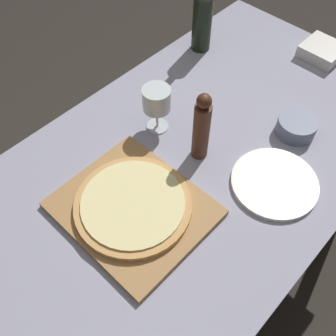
{
  "coord_description": "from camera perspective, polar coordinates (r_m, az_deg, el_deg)",
  "views": [
    {
      "loc": [
        0.45,
        -0.56,
        1.71
      ],
      "look_at": [
        -0.0,
        -0.09,
        0.83
      ],
      "focal_mm": 42.0,
      "sensor_mm": 36.0,
      "label": 1
    }
  ],
  "objects": [
    {
      "name": "dinner_plate",
      "position": [
        1.17,
        15.18,
        -2.11
      ],
      "size": [
        0.25,
        0.25,
        0.01
      ],
      "color": "silver",
      "rests_on": "dining_table"
    },
    {
      "name": "dining_table",
      "position": [
        1.26,
        2.71,
        -1.82
      ],
      "size": [
        0.88,
        1.66,
        0.77
      ],
      "color": "#9393A8",
      "rests_on": "ground_plane"
    },
    {
      "name": "wine_glass",
      "position": [
        1.2,
        -1.66,
        9.76
      ],
      "size": [
        0.09,
        0.09,
        0.16
      ],
      "color": "silver",
      "rests_on": "dining_table"
    },
    {
      "name": "pizza",
      "position": [
        1.07,
        -5.16,
        -5.24
      ],
      "size": [
        0.32,
        0.32,
        0.02
      ],
      "color": "tan",
      "rests_on": "cutting_board"
    },
    {
      "name": "small_bowl",
      "position": [
        1.31,
        18.15,
        5.77
      ],
      "size": [
        0.12,
        0.12,
        0.06
      ],
      "color": "slate",
      "rests_on": "dining_table"
    },
    {
      "name": "cutting_board",
      "position": [
        1.09,
        -5.08,
        -5.8
      ],
      "size": [
        0.39,
        0.34,
        0.02
      ],
      "color": "#A87A47",
      "rests_on": "dining_table"
    },
    {
      "name": "pepper_mill",
      "position": [
        1.12,
        4.93,
        5.76
      ],
      "size": [
        0.05,
        0.05,
        0.24
      ],
      "color": "#4C2819",
      "rests_on": "dining_table"
    },
    {
      "name": "wine_bottle",
      "position": [
        1.52,
        5.02,
        20.86
      ],
      "size": [
        0.07,
        0.07,
        0.31
      ],
      "color": "black",
      "rests_on": "dining_table"
    },
    {
      "name": "ground_plane",
      "position": [
        1.86,
        1.89,
        -13.9
      ],
      "size": [
        12.0,
        12.0,
        0.0
      ],
      "primitive_type": "plane",
      "color": "#2D2823"
    },
    {
      "name": "food_container",
      "position": [
        1.64,
        21.46,
        15.53
      ],
      "size": [
        0.14,
        0.14,
        0.05
      ],
      "color": "beige",
      "rests_on": "dining_table"
    }
  ]
}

